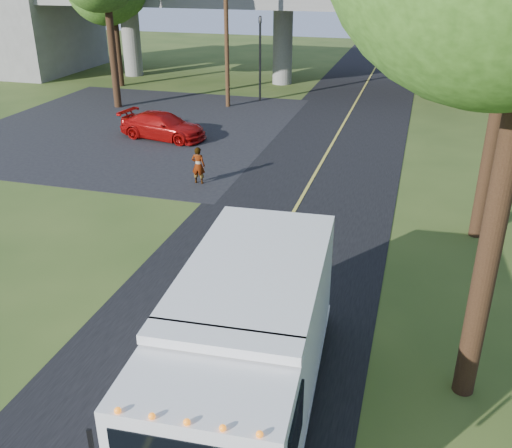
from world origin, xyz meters
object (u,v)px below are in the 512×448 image
at_px(step_van, 247,344).
at_px(red_sedan, 163,126).
at_px(traffic_signal, 260,50).
at_px(pedestrian, 198,165).
at_px(utility_pole, 226,29).

relative_size(step_van, red_sedan, 1.62).
relative_size(traffic_signal, pedestrian, 3.39).
xyz_separation_m(traffic_signal, utility_pole, (-1.50, -2.00, 1.40)).
height_order(traffic_signal, red_sedan, traffic_signal).
distance_m(traffic_signal, red_sedan, 10.14).
bearing_deg(traffic_signal, step_van, -74.83).
bearing_deg(red_sedan, pedestrian, -135.14).
distance_m(traffic_signal, pedestrian, 15.31).
bearing_deg(utility_pole, step_van, -70.53).
height_order(traffic_signal, pedestrian, traffic_signal).
bearing_deg(step_van, red_sedan, 115.69).
bearing_deg(pedestrian, step_van, 115.30).
bearing_deg(utility_pole, pedestrian, -76.45).
bearing_deg(step_van, utility_pole, 105.90).
distance_m(traffic_signal, step_van, 27.84).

